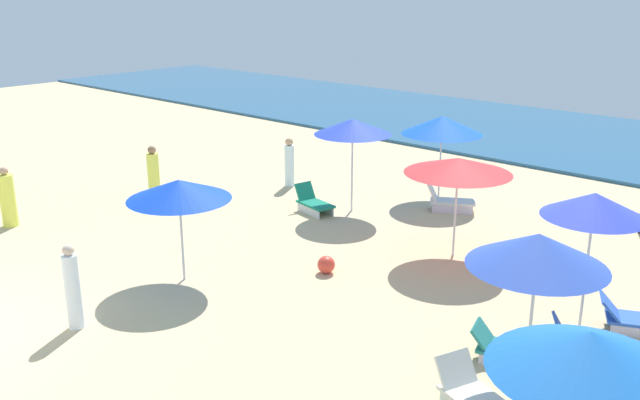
# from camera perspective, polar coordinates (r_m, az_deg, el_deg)

# --- Properties ---
(ocean) EXTENTS (60.00, 11.05, 0.12)m
(ocean) POSITION_cam_1_polar(r_m,az_deg,el_deg) (31.56, 16.64, 5.37)
(ocean) COLOR #275A83
(ocean) RESTS_ON ground_plane
(umbrella_0) EXTENTS (2.11, 2.11, 2.72)m
(umbrella_0) POSITION_cam_1_polar(r_m,az_deg,el_deg) (10.87, 17.31, -3.93)
(umbrella_0) COLOR silver
(umbrella_0) RESTS_ON ground_plane
(lounge_chair_0_0) EXTENTS (1.52, 1.00, 0.60)m
(lounge_chair_0_0) POSITION_cam_1_polar(r_m,az_deg,el_deg) (12.67, 15.25, -11.69)
(lounge_chair_0_0) COLOR silver
(lounge_chair_0_0) RESTS_ON ground_plane
(lounge_chair_0_1) EXTENTS (1.49, 1.07, 0.73)m
(lounge_chair_0_1) POSITION_cam_1_polar(r_m,az_deg,el_deg) (11.22, 12.44, -15.34)
(lounge_chair_0_1) COLOR silver
(lounge_chair_0_1) RESTS_ON ground_plane
(umbrella_1) EXTENTS (2.22, 2.22, 2.27)m
(umbrella_1) POSITION_cam_1_polar(r_m,az_deg,el_deg) (15.05, -11.42, 0.84)
(umbrella_1) COLOR silver
(umbrella_1) RESTS_ON ground_plane
(umbrella_2) EXTENTS (2.36, 2.36, 2.51)m
(umbrella_2) POSITION_cam_1_polar(r_m,az_deg,el_deg) (20.81, 9.91, 6.02)
(umbrella_2) COLOR silver
(umbrella_2) RESTS_ON ground_plane
(lounge_chair_2_0) EXTENTS (1.46, 1.20, 0.83)m
(lounge_chair_2_0) POSITION_cam_1_polar(r_m,az_deg,el_deg) (20.16, 10.42, -0.08)
(lounge_chair_2_0) COLOR silver
(lounge_chair_2_0) RESTS_ON ground_plane
(umbrella_3) EXTENTS (2.21, 2.21, 2.68)m
(umbrella_3) POSITION_cam_1_polar(r_m,az_deg,el_deg) (8.26, 21.05, -11.46)
(umbrella_3) COLOR silver
(umbrella_3) RESTS_ON ground_plane
(umbrella_4) EXTENTS (2.14, 2.14, 2.64)m
(umbrella_4) POSITION_cam_1_polar(r_m,az_deg,el_deg) (19.36, 2.68, 5.97)
(umbrella_4) COLOR silver
(umbrella_4) RESTS_ON ground_plane
(lounge_chair_4_0) EXTENTS (1.31, 0.79, 0.77)m
(lounge_chair_4_0) POSITION_cam_1_polar(r_m,az_deg,el_deg) (19.72, -0.54, -0.23)
(lounge_chair_4_0) COLOR silver
(lounge_chair_4_0) RESTS_ON ground_plane
(umbrella_5) EXTENTS (2.49, 2.49, 2.39)m
(umbrella_5) POSITION_cam_1_polar(r_m,az_deg,el_deg) (16.38, 11.18, 2.76)
(umbrella_5) COLOR silver
(umbrella_5) RESTS_ON ground_plane
(umbrella_6) EXTENTS (1.87, 1.87, 2.64)m
(umbrella_6) POSITION_cam_1_polar(r_m,az_deg,el_deg) (13.50, 21.42, -0.39)
(umbrella_6) COLOR silver
(umbrella_6) RESTS_ON ground_plane
(lounge_chair_6_0) EXTENTS (1.62, 1.19, 0.64)m
(lounge_chair_6_0) POSITION_cam_1_polar(r_m,az_deg,el_deg) (14.48, 24.52, -8.85)
(lounge_chair_6_0) COLOR silver
(lounge_chair_6_0) RESTS_ON ground_plane
(lounge_chair_6_1) EXTENTS (1.35, 1.13, 0.64)m
(lounge_chair_6_1) POSITION_cam_1_polar(r_m,az_deg,el_deg) (13.35, 20.75, -10.65)
(lounge_chair_6_1) COLOR silver
(lounge_chair_6_1) RESTS_ON ground_plane
(beachgoer_0) EXTENTS (0.43, 0.43, 1.57)m
(beachgoer_0) POSITION_cam_1_polar(r_m,az_deg,el_deg) (22.16, -2.51, 3.02)
(beachgoer_0) COLOR white
(beachgoer_0) RESTS_ON ground_plane
(beachgoer_1) EXTENTS (0.45, 0.45, 1.62)m
(beachgoer_1) POSITION_cam_1_polar(r_m,az_deg,el_deg) (20.27, -24.08, 0.07)
(beachgoer_1) COLOR #F3F858
(beachgoer_1) RESTS_ON ground_plane
(beachgoer_2) EXTENTS (0.38, 0.38, 1.68)m
(beachgoer_2) POSITION_cam_1_polar(r_m,az_deg,el_deg) (13.88, -19.50, -6.83)
(beachgoer_2) COLOR white
(beachgoer_2) RESTS_ON ground_plane
(beachgoer_3) EXTENTS (0.50, 0.50, 1.56)m
(beachgoer_3) POSITION_cam_1_polar(r_m,az_deg,el_deg) (21.70, -13.40, 2.16)
(beachgoer_3) COLOR #E6EF5A
(beachgoer_3) RESTS_ON ground_plane
(beach_ball_2) EXTENTS (0.40, 0.40, 0.40)m
(beach_ball_2) POSITION_cam_1_polar(r_m,az_deg,el_deg) (15.71, 0.51, -5.28)
(beach_ball_2) COLOR #E24130
(beach_ball_2) RESTS_ON ground_plane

